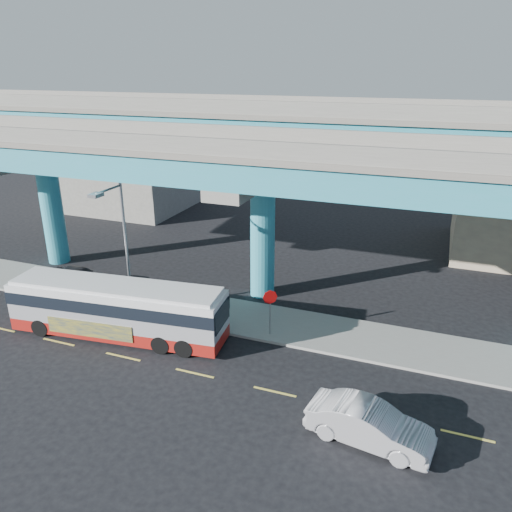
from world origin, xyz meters
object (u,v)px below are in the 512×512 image
at_px(street_lamp, 119,232).
at_px(stop_sign, 270,303).
at_px(sedan, 369,424).
at_px(parked_car, 79,277).
at_px(transit_bus, 118,308).

distance_m(street_lamp, stop_sign, 9.08).
xyz_separation_m(sedan, street_lamp, (-14.68, 5.41, 4.33)).
bearing_deg(sedan, stop_sign, 53.65).
bearing_deg(parked_car, street_lamp, -116.61).
xyz_separation_m(sedan, parked_car, (-19.71, 7.56, 0.04)).
bearing_deg(parked_car, sedan, -114.47).
distance_m(transit_bus, parked_car, 7.27).
height_order(parked_car, street_lamp, street_lamp).
bearing_deg(transit_bus, stop_sign, 13.35).
distance_m(sedan, street_lamp, 16.24).
bearing_deg(parked_car, transit_bus, -128.16).
bearing_deg(street_lamp, sedan, -20.24).
bearing_deg(stop_sign, street_lamp, 173.60).
bearing_deg(street_lamp, stop_sign, 4.96).
xyz_separation_m(transit_bus, parked_car, (-5.94, 4.11, -0.82)).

